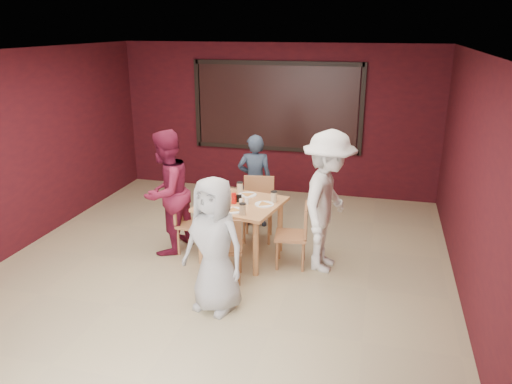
% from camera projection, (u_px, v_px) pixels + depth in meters
% --- Properties ---
extents(floor, '(7.00, 7.00, 0.00)m').
position_uv_depth(floor, '(220.00, 271.00, 6.62)').
color(floor, tan).
rests_on(floor, ground).
extents(window_blinds, '(3.00, 0.02, 1.50)m').
position_uv_depth(window_blinds, '(276.00, 107.00, 9.26)').
color(window_blinds, black).
extents(dining_table, '(1.19, 1.19, 0.96)m').
position_uv_depth(dining_table, '(241.00, 210.00, 6.80)').
color(dining_table, tan).
rests_on(dining_table, floor).
extents(chair_front, '(0.52, 0.52, 0.89)m').
position_uv_depth(chair_front, '(225.00, 246.00, 6.18)').
color(chair_front, '#A77341').
rests_on(chair_front, floor).
extents(chair_back, '(0.52, 0.52, 0.94)m').
position_uv_depth(chair_back, '(258.00, 204.00, 7.51)').
color(chair_back, '#A77341').
rests_on(chair_back, floor).
extents(chair_left, '(0.44, 0.44, 0.85)m').
position_uv_depth(chair_left, '(189.00, 220.00, 7.05)').
color(chair_left, '#A77341').
rests_on(chair_left, floor).
extents(chair_right, '(0.47, 0.47, 0.87)m').
position_uv_depth(chair_right, '(297.00, 232.00, 6.62)').
color(chair_right, '#A77341').
rests_on(chair_right, floor).
extents(diner_front, '(0.88, 0.70, 1.57)m').
position_uv_depth(diner_front, '(214.00, 245.00, 5.52)').
color(diner_front, '#AAAAAA').
rests_on(diner_front, floor).
extents(diner_back, '(0.61, 0.46, 1.50)m').
position_uv_depth(diner_back, '(255.00, 181.00, 7.91)').
color(diner_back, '#2B394D').
rests_on(diner_back, floor).
extents(diner_left, '(0.82, 0.97, 1.76)m').
position_uv_depth(diner_left, '(166.00, 193.00, 6.95)').
color(diner_left, maroon).
rests_on(diner_left, floor).
extents(diner_right, '(0.86, 1.29, 1.87)m').
position_uv_depth(diner_right, '(328.00, 202.00, 6.42)').
color(diner_right, white).
rests_on(diner_right, floor).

